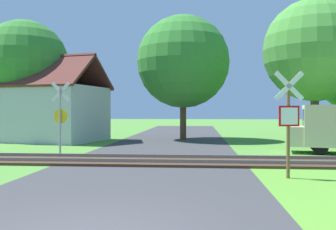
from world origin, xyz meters
name	(u,v)px	position (x,y,z in m)	size (l,w,h in m)	color
road_asphalt	(115,204)	(0.00, 2.00, 0.00)	(6.97, 80.00, 0.01)	#38383A
rail_track	(153,161)	(0.00, 8.45, 0.06)	(60.00, 2.60, 0.22)	#422D1E
stop_sign_near	(289,118)	(4.36, 5.40, 1.76)	(0.88, 0.18, 3.13)	brown
crossing_sign_far	(60,114)	(-4.30, 10.20, 1.84)	(0.87, 0.17, 3.24)	#9E9EA5
house	(38,111)	(-8.80, 18.08, 1.93)	(9.43, 7.08, 5.59)	#B7B7BC
tree_left	(25,63)	(-9.76, 18.21, 5.13)	(5.64, 5.64, 7.96)	#513823
tree_center	(183,62)	(0.68, 19.63, 5.28)	(6.27, 6.27, 8.42)	#513823
tree_right	(315,50)	(8.52, 16.79, 5.50)	(6.01, 6.01, 8.52)	#513823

